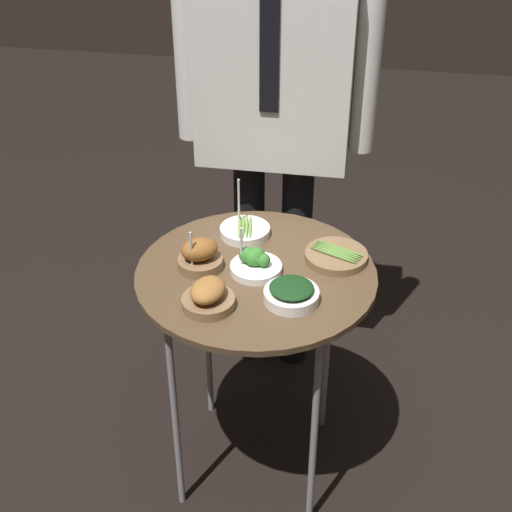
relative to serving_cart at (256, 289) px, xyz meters
name	(u,v)px	position (x,y,z in m)	size (l,w,h in m)	color
ground_plane	(256,460)	(0.00, 0.00, -0.70)	(8.00, 8.00, 0.00)	black
serving_cart	(256,289)	(0.00, 0.00, 0.00)	(0.66, 0.66, 0.76)	brown
bowl_roast_front_left	(208,296)	(-0.09, -0.17, 0.09)	(0.14, 0.14, 0.07)	brown
bowl_broccoli_near_rim	(255,263)	(0.00, 0.00, 0.08)	(0.14, 0.14, 0.13)	white
bowl_asparagus_center	(336,256)	(0.21, 0.10, 0.07)	(0.17, 0.17, 0.03)	brown
bowl_roast_back_left	(200,256)	(-0.15, -0.01, 0.10)	(0.13, 0.12, 0.13)	brown
bowl_spinach_front_center	(291,293)	(0.11, -0.11, 0.08)	(0.14, 0.14, 0.05)	white
bowl_asparagus_mid_left	(245,230)	(-0.07, 0.18, 0.07)	(0.15, 0.15, 0.16)	white
waiter_figure	(275,87)	(-0.04, 0.53, 0.38)	(0.63, 0.24, 1.71)	black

